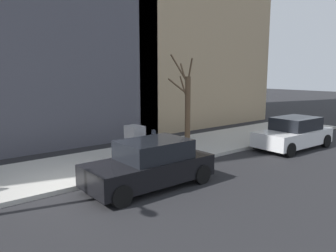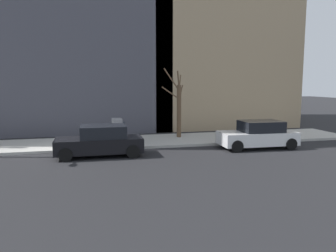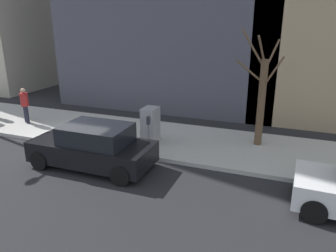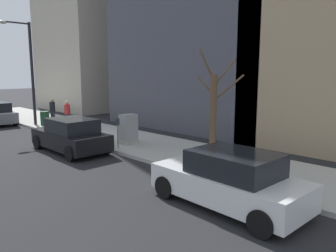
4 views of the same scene
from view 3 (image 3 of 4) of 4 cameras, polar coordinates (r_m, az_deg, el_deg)
ground_plane at (r=13.66m, az=-16.92°, el=-3.51°), size 120.00×120.00×0.00m
sidewalk at (r=15.15m, az=-12.42°, el=-0.65°), size 4.00×36.00×0.15m
parked_car_black at (r=11.43m, az=-12.85°, el=-3.55°), size 1.92×4.20×1.52m
parking_meter at (r=12.04m, az=-3.40°, el=-0.71°), size 0.14×0.10×1.35m
utility_box at (r=12.93m, az=-3.08°, el=0.06°), size 0.83×0.61×1.43m
bare_tree at (r=12.91m, az=15.95°, el=4.89°), size 1.87×1.72×4.38m
pedestrian_near_meter at (r=16.70m, az=-23.67°, el=3.61°), size 0.36×0.36×1.66m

